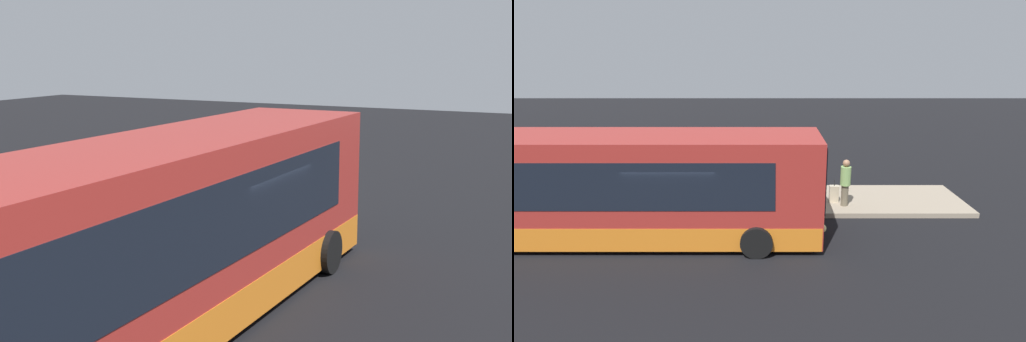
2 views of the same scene
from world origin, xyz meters
The scene contains 8 objects.
ground centered at (0.00, 0.00, 0.00)m, with size 80.00×80.00×0.00m, color black.
platform centered at (0.00, 3.15, 0.09)m, with size 20.00×3.10×0.18m.
bus_lead centered at (-1.69, 0.16, 1.61)m, with size 11.84×2.88×3.24m.
passenger_boarding centered at (5.42, 2.38, 1.12)m, with size 0.38×0.38×1.73m.
passenger_waiting centered at (3.20, 3.86, 1.13)m, with size 0.66×0.51×1.78m.
passenger_with_bags centered at (1.79, 3.02, 1.21)m, with size 0.53×0.37×1.86m.
suitcase centered at (5.09, 2.77, 0.49)m, with size 0.34×0.23×0.86m.
trash_bin centered at (0.60, 2.16, 0.50)m, with size 0.44×0.44×0.65m.
Camera 1 is at (-11.23, -6.32, 4.80)m, focal length 50.00 mm.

